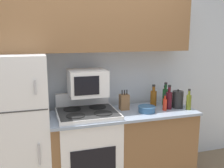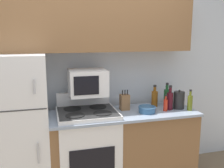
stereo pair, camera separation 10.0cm
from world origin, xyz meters
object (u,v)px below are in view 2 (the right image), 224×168
bottle_wine_red (170,100)px  bottle_whiskey (155,98)px  bowl (147,109)px  bottle_olive_oil (190,102)px  knife_block (125,102)px  bottle_hot_sauce (166,105)px  microwave (88,82)px  kettle (179,100)px  refrigerator (18,128)px  bottle_wine_green (167,97)px  stove (88,148)px  bottle_vinegar (166,97)px

bottle_wine_red → bottle_whiskey: bearing=125.9°
bowl → bottle_olive_oil: 0.54m
knife_block → bottle_hot_sauce: 0.49m
bottle_olive_oil → bottle_hot_sauce: (-0.29, 0.06, -0.02)m
microwave → knife_block: bearing=-2.4°
bottle_wine_red → kettle: bottle_wine_red is taller
bottle_wine_red → bottle_olive_oil: size_ratio=1.15×
bottle_wine_red → knife_block: bearing=166.1°
refrigerator → bottle_olive_oil: size_ratio=6.20×
bottle_wine_green → bottle_whiskey: bearing=178.0°
bottle_whiskey → kettle: 0.30m
kettle → bottle_wine_red: bearing=-175.9°
knife_block → bottle_whiskey: 0.42m
bottle_whiskey → bottle_wine_red: 0.21m
stove → bottle_whiskey: (0.89, 0.12, 0.52)m
bottle_whiskey → knife_block: bearing=-174.6°
bottle_whiskey → bottle_hot_sauce: bottle_whiskey is taller
stove → microwave: bearing=74.0°
microwave → bottle_whiskey: (0.86, 0.02, -0.25)m
knife_block → bottle_hot_sauce: knife_block is taller
microwave → bottle_hot_sauce: (0.91, -0.19, -0.28)m
stove → bottle_hot_sauce: 1.06m
stove → bottle_vinegar: (1.10, 0.21, 0.51)m
bowl → bottle_hot_sauce: 0.24m
stove → kettle: (1.15, -0.04, 0.52)m
bowl → kettle: (0.45, 0.06, 0.07)m
bottle_olive_oil → bottle_wine_green: bearing=122.8°
stove → bottle_wine_green: (1.06, 0.12, 0.53)m
stove → bottle_wine_red: bottle_wine_red is taller
knife_block → bottle_wine_green: size_ratio=0.83×
refrigerator → stove: 0.82m
bottle_vinegar → kettle: bottle_vinegar is taller
microwave → bottle_wine_green: (1.03, 0.01, -0.24)m
bowl → refrigerator: bearing=174.6°
refrigerator → bottle_whiskey: refrigerator is taller
stove → knife_block: 0.70m
microwave → bottle_vinegar: (1.07, 0.11, -0.26)m
bottle_whiskey → stove: bearing=-172.1°
bottle_whiskey → bottle_vinegar: size_ratio=1.17×
kettle → bowl: bearing=-172.8°
bottle_olive_oil → bottle_wine_red: bearing=154.9°
microwave → bottle_wine_green: microwave is taller
refrigerator → stove: (0.75, -0.04, -0.32)m
refrigerator → knife_block: (1.23, 0.04, 0.19)m
stove → bottle_wine_red: 1.15m
bowl → kettle: 0.46m
bottle_wine_red → microwave: bearing=171.2°
stove → bottle_hot_sauce: stove is taller
microwave → bowl: size_ratio=2.06×
bottle_vinegar → bottle_olive_oil: (0.13, -0.36, 0.01)m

